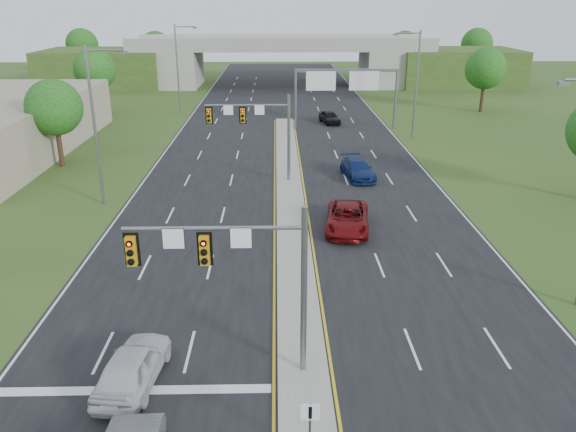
{
  "coord_description": "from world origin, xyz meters",
  "views": [
    {
      "loc": [
        -0.98,
        -18.49,
        13.79
      ],
      "look_at": [
        -0.39,
        9.45,
        3.0
      ],
      "focal_mm": 35.0,
      "sensor_mm": 36.0,
      "label": 1
    }
  ],
  "objects_px": {
    "overpass": "(282,64)",
    "signal_mast_far": "(260,124)",
    "keep_right_sign": "(310,422)",
    "sign_gantry": "(345,82)",
    "car_far_b": "(358,169)",
    "car_far_a": "(347,218)",
    "signal_mast_near": "(242,266)",
    "car_far_c": "(330,117)",
    "car_white": "(133,366)"
  },
  "relations": [
    {
      "from": "car_far_b",
      "to": "car_far_c",
      "type": "relative_size",
      "value": 1.18
    },
    {
      "from": "car_white",
      "to": "car_far_c",
      "type": "bearing_deg",
      "value": -97.05
    },
    {
      "from": "signal_mast_near",
      "to": "overpass",
      "type": "distance_m",
      "value": 80.11
    },
    {
      "from": "signal_mast_near",
      "to": "car_far_c",
      "type": "height_order",
      "value": "signal_mast_near"
    },
    {
      "from": "car_far_b",
      "to": "car_far_a",
      "type": "bearing_deg",
      "value": -109.69
    },
    {
      "from": "signal_mast_near",
      "to": "car_far_a",
      "type": "relative_size",
      "value": 1.23
    },
    {
      "from": "keep_right_sign",
      "to": "car_far_a",
      "type": "bearing_deg",
      "value": 79.66
    },
    {
      "from": "keep_right_sign",
      "to": "sign_gantry",
      "type": "distance_m",
      "value": 50.04
    },
    {
      "from": "overpass",
      "to": "sign_gantry",
      "type": "bearing_deg",
      "value": -79.21
    },
    {
      "from": "signal_mast_near",
      "to": "signal_mast_far",
      "type": "distance_m",
      "value": 25.0
    },
    {
      "from": "signal_mast_near",
      "to": "car_white",
      "type": "xyz_separation_m",
      "value": [
        -4.24,
        -0.5,
        -3.9
      ]
    },
    {
      "from": "keep_right_sign",
      "to": "car_white",
      "type": "height_order",
      "value": "keep_right_sign"
    },
    {
      "from": "overpass",
      "to": "signal_mast_near",
      "type": "bearing_deg",
      "value": -91.62
    },
    {
      "from": "car_far_a",
      "to": "signal_mast_near",
      "type": "bearing_deg",
      "value": -103.61
    },
    {
      "from": "signal_mast_far",
      "to": "car_far_c",
      "type": "xyz_separation_m",
      "value": [
        7.64,
        22.97,
        -3.97
      ]
    },
    {
      "from": "sign_gantry",
      "to": "car_far_a",
      "type": "height_order",
      "value": "sign_gantry"
    },
    {
      "from": "signal_mast_far",
      "to": "car_far_c",
      "type": "relative_size",
      "value": 1.63
    },
    {
      "from": "signal_mast_near",
      "to": "overpass",
      "type": "xyz_separation_m",
      "value": [
        2.26,
        80.07,
        -1.17
      ]
    },
    {
      "from": "car_far_b",
      "to": "keep_right_sign",
      "type": "bearing_deg",
      "value": -109.19
    },
    {
      "from": "keep_right_sign",
      "to": "car_far_c",
      "type": "relative_size",
      "value": 0.51
    },
    {
      "from": "signal_mast_near",
      "to": "keep_right_sign",
      "type": "bearing_deg",
      "value": -63.06
    },
    {
      "from": "car_far_a",
      "to": "signal_mast_far",
      "type": "bearing_deg",
      "value": 127.11
    },
    {
      "from": "car_far_b",
      "to": "overpass",
      "type": "bearing_deg",
      "value": 87.47
    },
    {
      "from": "overpass",
      "to": "car_white",
      "type": "relative_size",
      "value": 16.97
    },
    {
      "from": "keep_right_sign",
      "to": "car_far_c",
      "type": "distance_m",
      "value": 52.7
    },
    {
      "from": "signal_mast_near",
      "to": "car_far_a",
      "type": "xyz_separation_m",
      "value": [
        5.77,
        14.75,
        -3.91
      ]
    },
    {
      "from": "keep_right_sign",
      "to": "car_far_b",
      "type": "bearing_deg",
      "value": 79.37
    },
    {
      "from": "keep_right_sign",
      "to": "car_far_b",
      "type": "xyz_separation_m",
      "value": [
        5.71,
        30.42,
        -0.76
      ]
    },
    {
      "from": "signal_mast_far",
      "to": "keep_right_sign",
      "type": "relative_size",
      "value": 3.18
    },
    {
      "from": "car_far_b",
      "to": "signal_mast_far",
      "type": "bearing_deg",
      "value": 178.38
    },
    {
      "from": "overpass",
      "to": "car_far_a",
      "type": "xyz_separation_m",
      "value": [
        3.5,
        -65.32,
        -2.74
      ]
    },
    {
      "from": "car_white",
      "to": "sign_gantry",
      "type": "bearing_deg",
      "value": -99.44
    },
    {
      "from": "overpass",
      "to": "car_far_b",
      "type": "height_order",
      "value": "overpass"
    },
    {
      "from": "keep_right_sign",
      "to": "car_far_c",
      "type": "xyz_separation_m",
      "value": [
        5.37,
        52.42,
        -0.76
      ]
    },
    {
      "from": "overpass",
      "to": "signal_mast_far",
      "type": "bearing_deg",
      "value": -92.35
    },
    {
      "from": "car_white",
      "to": "car_far_b",
      "type": "height_order",
      "value": "car_white"
    },
    {
      "from": "signal_mast_near",
      "to": "overpass",
      "type": "relative_size",
      "value": 0.09
    },
    {
      "from": "car_far_c",
      "to": "sign_gantry",
      "type": "bearing_deg",
      "value": -79.24
    },
    {
      "from": "signal_mast_near",
      "to": "car_far_a",
      "type": "bearing_deg",
      "value": 68.65
    },
    {
      "from": "signal_mast_far",
      "to": "car_far_b",
      "type": "distance_m",
      "value": 8.96
    },
    {
      "from": "signal_mast_near",
      "to": "car_white",
      "type": "distance_m",
      "value": 5.79
    },
    {
      "from": "sign_gantry",
      "to": "car_far_b",
      "type": "relative_size",
      "value": 2.28
    },
    {
      "from": "sign_gantry",
      "to": "car_white",
      "type": "bearing_deg",
      "value": -106.17
    },
    {
      "from": "signal_mast_far",
      "to": "overpass",
      "type": "height_order",
      "value": "overpass"
    },
    {
      "from": "keep_right_sign",
      "to": "signal_mast_near",
      "type": "bearing_deg",
      "value": 116.94
    },
    {
      "from": "signal_mast_far",
      "to": "keep_right_sign",
      "type": "distance_m",
      "value": 29.71
    },
    {
      "from": "sign_gantry",
      "to": "car_white",
      "type": "xyz_separation_m",
      "value": [
        -13.19,
        -45.5,
        -4.42
      ]
    },
    {
      "from": "keep_right_sign",
      "to": "overpass",
      "type": "xyz_separation_m",
      "value": [
        0.0,
        84.53,
        2.04
      ]
    },
    {
      "from": "sign_gantry",
      "to": "car_far_c",
      "type": "height_order",
      "value": "sign_gantry"
    },
    {
      "from": "sign_gantry",
      "to": "car_far_a",
      "type": "distance_m",
      "value": 30.73
    }
  ]
}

